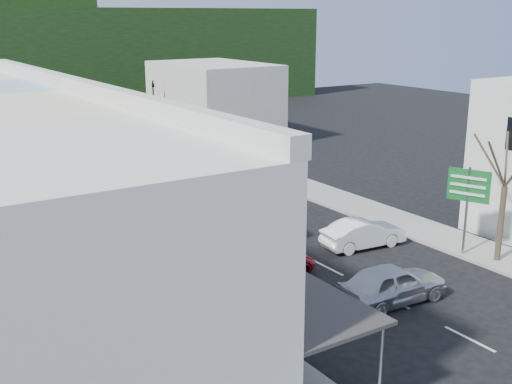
% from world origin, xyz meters
% --- Properties ---
extents(ground, '(120.00, 120.00, 0.00)m').
position_xyz_m(ground, '(0.00, 0.00, 0.00)').
color(ground, black).
rests_on(ground, ground).
extents(sidewalk_left, '(3.00, 52.00, 0.15)m').
position_xyz_m(sidewalk_left, '(-7.50, 10.00, 0.07)').
color(sidewalk_left, gray).
rests_on(sidewalk_left, ground).
extents(sidewalk_right, '(3.00, 52.00, 0.15)m').
position_xyz_m(sidewalk_right, '(7.50, 10.00, 0.07)').
color(sidewalk_right, gray).
rests_on(sidewalk_right, ground).
extents(shopfront_row, '(8.25, 30.00, 8.00)m').
position_xyz_m(shopfront_row, '(-12.49, 5.00, 4.00)').
color(shopfront_row, silver).
rests_on(shopfront_row, ground).
extents(distant_block_right, '(8.00, 12.00, 7.00)m').
position_xyz_m(distant_block_right, '(11.00, 30.00, 3.50)').
color(distant_block_right, '#B7B2A8').
rests_on(distant_block_right, ground).
extents(bus, '(3.48, 11.77, 3.10)m').
position_xyz_m(bus, '(-1.88, 8.94, 1.55)').
color(bus, orange).
rests_on(bus, ground).
extents(car_silver, '(4.48, 2.00, 1.40)m').
position_xyz_m(car_silver, '(-0.19, -4.27, 0.70)').
color(car_silver, '#BABAC0').
rests_on(car_silver, ground).
extents(car_white, '(4.57, 2.26, 1.40)m').
position_xyz_m(car_white, '(3.20, 1.16, 0.70)').
color(car_white, silver).
rests_on(car_white, ground).
extents(car_red, '(4.63, 1.98, 1.40)m').
position_xyz_m(car_red, '(-3.14, 0.53, 0.70)').
color(car_red, maroon).
rests_on(car_red, ground).
extents(car_black_near, '(4.62, 2.17, 1.40)m').
position_xyz_m(car_black_near, '(2.51, 11.05, 0.70)').
color(car_black_near, black).
rests_on(car_black_near, ground).
extents(car_navy_mid, '(4.58, 2.31, 1.40)m').
position_xyz_m(car_navy_mid, '(1.72, 18.38, 0.70)').
color(car_navy_mid, black).
rests_on(car_navy_mid, ground).
extents(pedestrian_left, '(0.53, 0.68, 1.70)m').
position_xyz_m(pedestrian_left, '(-7.15, 3.72, 1.00)').
color(pedestrian_left, black).
rests_on(pedestrian_left, sidewalk_left).
extents(direction_sign, '(1.65, 2.13, 4.39)m').
position_xyz_m(direction_sign, '(6.33, -2.42, 2.19)').
color(direction_sign, '#126123').
rests_on(direction_sign, ground).
extents(street_tree, '(4.05, 4.05, 7.37)m').
position_xyz_m(street_tree, '(7.01, -3.84, 3.68)').
color(street_tree, '#372C21').
rests_on(street_tree, ground).
extents(traffic_signal, '(1.36, 1.52, 5.58)m').
position_xyz_m(traffic_signal, '(5.80, 31.68, 2.79)').
color(traffic_signal, black).
rests_on(traffic_signal, ground).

